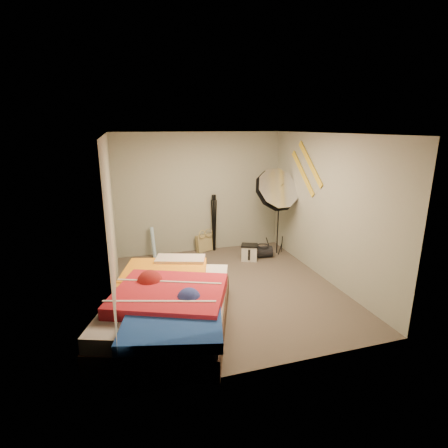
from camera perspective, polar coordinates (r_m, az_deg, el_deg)
name	(u,v)px	position (r m, az deg, el deg)	size (l,w,h in m)	color
floor	(229,289)	(5.90, 0.77, -10.53)	(4.00, 4.00, 0.00)	brown
ceiling	(229,134)	(5.29, 0.88, 14.55)	(4.00, 4.00, 0.00)	silver
wall_back	(200,193)	(7.35, -3.93, 5.02)	(3.50, 3.50, 0.00)	gray
wall_front	(287,262)	(3.70, 10.32, -6.09)	(3.50, 3.50, 0.00)	gray
wall_left	(112,225)	(5.22, -17.81, -0.13)	(4.00, 4.00, 0.00)	gray
wall_right	(327,209)	(6.21, 16.42, 2.43)	(4.00, 4.00, 0.00)	gray
tote_bag	(204,243)	(7.53, -3.27, -3.11)	(0.36, 0.11, 0.36)	tan
wrapping_roll	(153,243)	(7.27, -11.47, -2.98)	(0.07, 0.07, 0.63)	#60A8DF
camera_case	(249,253)	(7.04, 4.16, -4.74)	(0.30, 0.22, 0.30)	beige
duffel_bag	(263,252)	(7.23, 6.32, -4.53)	(0.23, 0.23, 0.38)	black
wall_stripe_upper	(310,164)	(6.59, 13.90, 9.53)	(0.02, 1.10, 0.10)	gold
wall_stripe_lower	(303,173)	(6.82, 12.72, 8.11)	(0.02, 1.10, 0.10)	gold
bed	(169,305)	(4.81, -8.94, -12.93)	(2.15, 2.65, 0.63)	#442E22
photo_umbrella	(275,191)	(7.02, 8.40, 5.38)	(1.09, 0.77, 1.91)	black
camera_tripod	(214,219)	(7.41, -1.64, 0.82)	(0.08, 0.08, 1.23)	black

